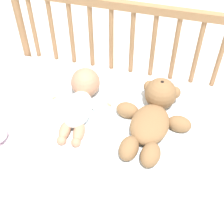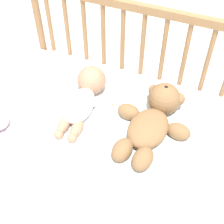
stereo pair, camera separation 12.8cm
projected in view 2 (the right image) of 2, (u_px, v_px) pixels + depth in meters
name	position (u px, v px, depth m)	size (l,w,h in m)	color
ground_plane	(112.00, 186.00, 1.72)	(12.00, 12.00, 0.00)	silver
crib_mattress	(112.00, 158.00, 1.53)	(1.16, 0.65, 0.54)	silver
crib_rail	(142.00, 57.00, 1.48)	(1.16, 0.04, 0.90)	#997047
blanket	(116.00, 124.00, 1.31)	(0.80, 0.52, 0.01)	white
teddy_bear	(153.00, 119.00, 1.27)	(0.33, 0.43, 0.14)	olive
baby	(84.00, 96.00, 1.36)	(0.28, 0.39, 0.13)	white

